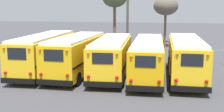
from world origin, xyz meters
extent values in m
plane|color=#424247|center=(0.00, 0.00, 0.00)|extent=(160.00, 160.00, 0.00)
cube|color=yellow|center=(-5.79, -0.84, 1.67)|extent=(2.82, 9.98, 2.66)
cube|color=white|center=(-5.79, -0.84, 3.10)|extent=(2.61, 9.58, 0.20)
cube|color=black|center=(-5.58, -5.82, 0.52)|extent=(2.48, 0.30, 0.36)
cube|color=black|center=(-5.59, -5.80, 2.40)|extent=(1.33, 0.08, 0.80)
sphere|color=red|center=(-6.49, -5.87, 1.07)|extent=(0.22, 0.22, 0.22)
sphere|color=orange|center=(-6.49, -5.87, 2.78)|extent=(0.18, 0.18, 0.18)
sphere|color=red|center=(-4.68, -5.80, 1.07)|extent=(0.22, 0.22, 0.22)
sphere|color=orange|center=(-4.68, -5.80, 2.78)|extent=(0.18, 0.18, 0.18)
cube|color=black|center=(-7.01, -0.89, 1.47)|extent=(0.42, 9.69, 0.14)
cube|color=black|center=(-4.56, -0.79, 1.47)|extent=(0.42, 9.69, 0.14)
cylinder|color=black|center=(-7.06, 2.75, 0.48)|extent=(0.32, 0.97, 0.96)
cylinder|color=black|center=(-4.80, 2.85, 0.48)|extent=(0.32, 0.97, 0.96)
cylinder|color=black|center=(-6.77, -4.53, 0.48)|extent=(0.32, 0.97, 0.96)
cylinder|color=black|center=(-4.51, -4.44, 0.48)|extent=(0.32, 0.97, 0.96)
cube|color=yellow|center=(-2.89, -1.03, 1.65)|extent=(2.67, 9.49, 2.59)
cube|color=white|center=(-2.89, -1.03, 3.04)|extent=(2.46, 9.11, 0.20)
cube|color=black|center=(-2.98, -5.79, 0.53)|extent=(2.55, 0.25, 0.36)
cube|color=black|center=(-2.98, -5.77, 2.36)|extent=(1.38, 0.05, 0.78)
sphere|color=red|center=(-3.92, -5.79, 1.07)|extent=(0.22, 0.22, 0.22)
sphere|color=orange|center=(-3.92, -5.79, 2.72)|extent=(0.18, 0.18, 0.18)
sphere|color=red|center=(-2.04, -5.82, 1.07)|extent=(0.22, 0.22, 0.22)
sphere|color=orange|center=(-2.04, -5.82, 2.72)|extent=(0.18, 0.18, 0.18)
cube|color=black|center=(-4.15, -1.01, 1.45)|extent=(0.19, 9.25, 0.14)
cube|color=black|center=(-1.63, -1.06, 1.45)|extent=(0.19, 9.25, 0.14)
cylinder|color=black|center=(-4.00, 2.41, 0.50)|extent=(0.30, 1.01, 1.01)
cylinder|color=black|center=(-1.66, 2.37, 0.50)|extent=(0.30, 1.01, 1.01)
cylinder|color=black|center=(-4.12, -4.43, 0.50)|extent=(0.30, 1.01, 1.01)
cylinder|color=black|center=(-1.78, -4.48, 0.50)|extent=(0.30, 1.01, 1.01)
cube|color=yellow|center=(0.00, -0.77, 1.58)|extent=(3.05, 9.82, 2.44)
cube|color=white|center=(0.00, -0.77, 2.90)|extent=(2.83, 9.42, 0.20)
cube|color=black|center=(0.29, -5.65, 0.54)|extent=(2.54, 0.35, 0.36)
cube|color=black|center=(0.29, -5.62, 2.25)|extent=(1.36, 0.11, 0.73)
sphere|color=red|center=(-0.64, -5.71, 1.03)|extent=(0.22, 0.22, 0.22)
sphere|color=orange|center=(-0.64, -5.71, 2.58)|extent=(0.18, 0.18, 0.18)
sphere|color=red|center=(1.22, -5.60, 1.03)|extent=(0.22, 0.22, 0.22)
sphere|color=orange|center=(1.22, -5.60, 2.58)|extent=(0.18, 0.18, 0.18)
cube|color=black|center=(-1.25, -0.85, 1.39)|extent=(0.59, 9.48, 0.14)
cube|color=black|center=(1.25, -0.70, 1.39)|extent=(0.59, 9.48, 0.14)
cylinder|color=black|center=(-1.37, 2.69, 0.51)|extent=(0.34, 1.04, 1.02)
cylinder|color=black|center=(0.95, 2.83, 0.51)|extent=(0.34, 1.04, 1.02)
cylinder|color=black|center=(-0.95, -4.38, 0.51)|extent=(0.34, 1.04, 1.02)
cylinder|color=black|center=(1.37, -4.24, 0.51)|extent=(0.34, 1.04, 1.02)
cube|color=#EAAA0F|center=(2.89, -0.84, 1.56)|extent=(2.63, 10.52, 2.41)
cube|color=white|center=(2.89, -0.84, 2.86)|extent=(2.43, 10.10, 0.20)
cube|color=black|center=(3.06, -6.10, 0.53)|extent=(2.35, 0.27, 0.36)
cube|color=black|center=(3.06, -6.08, 2.22)|extent=(1.27, 0.07, 0.72)
sphere|color=red|center=(2.20, -6.14, 1.02)|extent=(0.22, 0.22, 0.22)
sphere|color=orange|center=(2.20, -6.14, 2.54)|extent=(0.18, 0.18, 0.18)
sphere|color=red|center=(3.92, -6.09, 1.02)|extent=(0.22, 0.22, 0.22)
sphere|color=orange|center=(3.92, -6.09, 2.54)|extent=(0.18, 0.18, 0.18)
cube|color=black|center=(1.73, -0.87, 1.38)|extent=(0.34, 10.24, 0.14)
cube|color=black|center=(4.06, -0.80, 1.38)|extent=(0.34, 10.24, 0.14)
cylinder|color=black|center=(1.70, 3.05, 0.50)|extent=(0.31, 1.02, 1.01)
cylinder|color=black|center=(3.84, 3.12, 0.50)|extent=(0.31, 1.02, 1.01)
cylinder|color=black|center=(1.95, -4.80, 0.50)|extent=(0.31, 1.02, 1.01)
cylinder|color=black|center=(4.09, -4.73, 0.50)|extent=(0.31, 1.02, 1.01)
cube|color=yellow|center=(5.79, -0.87, 1.64)|extent=(2.48, 9.61, 2.56)
cube|color=white|center=(5.79, -0.87, 3.02)|extent=(2.29, 9.22, 0.20)
cube|color=black|center=(5.83, -5.70, 0.54)|extent=(2.44, 0.22, 0.36)
cube|color=black|center=(5.83, -5.68, 2.35)|extent=(1.31, 0.04, 0.77)
sphere|color=red|center=(4.94, -5.72, 1.07)|extent=(0.22, 0.22, 0.22)
sphere|color=orange|center=(4.94, -5.72, 2.70)|extent=(0.18, 0.18, 0.18)
sphere|color=red|center=(6.73, -5.70, 1.07)|extent=(0.22, 0.22, 0.22)
sphere|color=orange|center=(6.73, -5.70, 2.70)|extent=(0.18, 0.18, 0.18)
cube|color=black|center=(4.58, -0.88, 1.45)|extent=(0.12, 9.39, 0.14)
cube|color=black|center=(6.99, -0.86, 1.45)|extent=(0.12, 9.39, 0.14)
cylinder|color=black|center=(4.64, 2.61, 0.52)|extent=(0.29, 1.04, 1.04)
cylinder|color=black|center=(6.87, 2.63, 0.52)|extent=(0.29, 1.04, 1.04)
cylinder|color=black|center=(4.71, -4.37, 0.52)|extent=(0.29, 1.04, 1.04)
cylinder|color=black|center=(6.93, -4.35, 0.52)|extent=(0.29, 1.04, 1.04)
cylinder|color=brown|center=(-0.33, 10.78, 3.72)|extent=(0.29, 0.29, 7.44)
cylinder|color=brown|center=(4.12, 16.43, 2.37)|extent=(0.31, 0.31, 4.73)
ellipsoid|color=#5B5447|center=(4.12, 16.43, 5.64)|extent=(3.32, 3.32, 2.49)
cylinder|color=#473323|center=(4.09, 20.48, 3.49)|extent=(0.33, 0.33, 6.97)
cylinder|color=brown|center=(-2.51, 14.06, 2.89)|extent=(0.38, 0.38, 5.77)
cylinder|color=#939399|center=(-9.79, 5.26, 0.70)|extent=(0.06, 0.06, 1.40)
cylinder|color=#939399|center=(-7.34, 5.26, 0.70)|extent=(0.06, 0.06, 1.40)
cylinder|color=#939399|center=(-4.89, 5.26, 0.70)|extent=(0.06, 0.06, 1.40)
cylinder|color=#939399|center=(-2.45, 5.26, 0.70)|extent=(0.06, 0.06, 1.40)
cylinder|color=#939399|center=(0.00, 5.26, 0.70)|extent=(0.06, 0.06, 1.40)
cylinder|color=#939399|center=(2.45, 5.26, 0.70)|extent=(0.06, 0.06, 1.40)
cylinder|color=#939399|center=(4.89, 5.26, 0.70)|extent=(0.06, 0.06, 1.40)
cylinder|color=#939399|center=(7.34, 5.26, 0.70)|extent=(0.06, 0.06, 1.40)
cylinder|color=#939399|center=(9.79, 5.26, 0.70)|extent=(0.06, 0.06, 1.40)
cylinder|color=#939399|center=(0.00, 5.26, 1.40)|extent=(19.57, 0.04, 0.04)
camera|label=1|loc=(4.21, -22.84, 5.48)|focal=45.00mm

